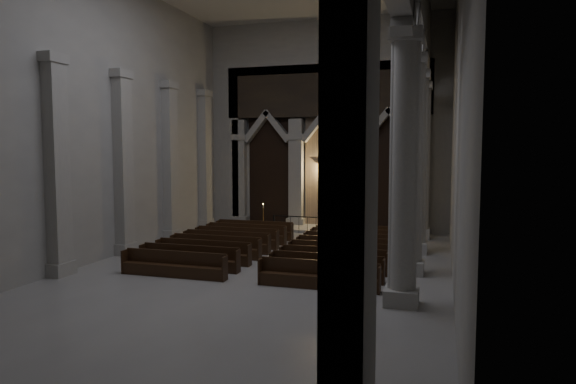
% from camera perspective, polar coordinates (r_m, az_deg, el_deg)
% --- Properties ---
extents(room, '(24.00, 24.10, 12.00)m').
position_cam_1_polar(room, '(19.21, -3.55, 13.68)').
color(room, gray).
rests_on(room, ground).
extents(sanctuary_wall, '(14.00, 0.77, 12.00)m').
position_cam_1_polar(sanctuary_wall, '(30.12, 4.25, 8.56)').
color(sanctuary_wall, '#A3A199').
rests_on(sanctuary_wall, ground).
extents(right_arcade, '(1.00, 24.00, 12.00)m').
position_cam_1_polar(right_arcade, '(19.41, 13.81, 14.13)').
color(right_arcade, '#A3A199').
rests_on(right_arcade, ground).
extents(left_pilasters, '(0.60, 13.00, 8.03)m').
position_cam_1_polar(left_pilasters, '(25.15, -15.22, 2.98)').
color(left_pilasters, '#A3A199').
rests_on(left_pilasters, ground).
extents(sanctuary_step, '(8.50, 2.60, 0.15)m').
position_cam_1_polar(sanctuary_step, '(29.50, 3.77, -4.10)').
color(sanctuary_step, '#A3A199').
rests_on(sanctuary_step, ground).
extents(altar, '(1.77, 0.71, 0.90)m').
position_cam_1_polar(altar, '(29.68, 5.33, -3.03)').
color(altar, beige).
rests_on(altar, sanctuary_step).
extents(altar_rail, '(4.93, 0.09, 0.97)m').
position_cam_1_polar(altar_rail, '(28.08, 3.13, -3.38)').
color(altar_rail, black).
rests_on(altar_rail, ground).
extents(candle_stand_left, '(0.26, 0.26, 1.54)m').
position_cam_1_polar(candle_stand_left, '(29.49, -2.75, -3.42)').
color(candle_stand_left, '#B58737').
rests_on(candle_stand_left, ground).
extents(candle_stand_right, '(0.22, 0.22, 1.30)m').
position_cam_1_polar(candle_stand_right, '(27.85, 7.94, -4.09)').
color(candle_stand_right, '#B58737').
rests_on(candle_stand_right, ground).
extents(pews, '(9.52, 8.73, 0.92)m').
position_cam_1_polar(pews, '(21.96, -0.97, -6.58)').
color(pews, black).
rests_on(pews, ground).
extents(worshipper, '(0.43, 0.33, 1.06)m').
position_cam_1_polar(worshipper, '(25.36, 4.11, -4.52)').
color(worshipper, black).
rests_on(worshipper, ground).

